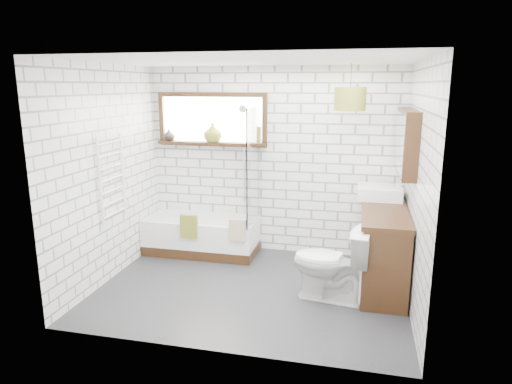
% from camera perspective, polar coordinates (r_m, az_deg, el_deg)
% --- Properties ---
extents(floor, '(3.40, 2.60, 0.01)m').
position_cam_1_polar(floor, '(5.31, -0.60, -11.97)').
color(floor, '#242427').
rests_on(floor, ground).
extents(ceiling, '(3.40, 2.60, 0.01)m').
position_cam_1_polar(ceiling, '(4.81, -0.67, 16.19)').
color(ceiling, white).
rests_on(ceiling, ground).
extents(wall_back, '(3.40, 0.01, 2.50)m').
position_cam_1_polar(wall_back, '(6.16, 2.24, 3.83)').
color(wall_back, white).
rests_on(wall_back, ground).
extents(wall_front, '(3.40, 0.01, 2.50)m').
position_cam_1_polar(wall_front, '(3.69, -5.42, -2.66)').
color(wall_front, white).
rests_on(wall_front, ground).
extents(wall_left, '(0.01, 2.60, 2.50)m').
position_cam_1_polar(wall_left, '(5.56, -17.99, 2.15)').
color(wall_left, white).
rests_on(wall_left, ground).
extents(wall_right, '(0.01, 2.60, 2.50)m').
position_cam_1_polar(wall_right, '(4.81, 19.52, 0.38)').
color(wall_right, white).
rests_on(wall_right, ground).
extents(window, '(1.52, 0.16, 0.68)m').
position_cam_1_polar(window, '(6.27, -5.54, 9.00)').
color(window, black).
rests_on(window, wall_back).
extents(towel_radiator, '(0.06, 0.52, 1.00)m').
position_cam_1_polar(towel_radiator, '(5.54, -17.55, 1.63)').
color(towel_radiator, white).
rests_on(towel_radiator, wall_left).
extents(mirror_cabinet, '(0.16, 1.20, 0.70)m').
position_cam_1_polar(mirror_cabinet, '(5.33, 18.26, 6.03)').
color(mirror_cabinet, black).
rests_on(mirror_cabinet, wall_right).
extents(shower_riser, '(0.02, 0.02, 1.30)m').
position_cam_1_polar(shower_riser, '(6.19, -1.48, 4.81)').
color(shower_riser, silver).
rests_on(shower_riser, wall_back).
extents(bathtub, '(1.51, 0.67, 0.49)m').
position_cam_1_polar(bathtub, '(6.33, -6.80, -5.39)').
color(bathtub, white).
rests_on(bathtub, floor).
extents(shower_screen, '(0.02, 0.72, 1.50)m').
position_cam_1_polar(shower_screen, '(5.88, -0.30, 3.27)').
color(shower_screen, white).
rests_on(shower_screen, bathtub).
extents(towel_green, '(0.23, 0.06, 0.31)m').
position_cam_1_polar(towel_green, '(5.98, -8.36, -4.30)').
color(towel_green, olive).
rests_on(towel_green, bathtub).
extents(towel_beige, '(0.22, 0.05, 0.28)m').
position_cam_1_polar(towel_beige, '(5.78, -2.31, -4.78)').
color(towel_beige, tan).
rests_on(towel_beige, bathtub).
extents(vanity, '(0.51, 1.59, 0.91)m').
position_cam_1_polar(vanity, '(5.48, 15.61, -6.48)').
color(vanity, black).
rests_on(vanity, floor).
extents(basin, '(0.52, 0.45, 0.15)m').
position_cam_1_polar(basin, '(5.74, 15.18, -0.06)').
color(basin, white).
rests_on(basin, vanity).
extents(tap, '(0.04, 0.04, 0.15)m').
position_cam_1_polar(tap, '(5.74, 16.80, 0.36)').
color(tap, silver).
rests_on(tap, vanity).
extents(toilet, '(0.57, 0.87, 0.83)m').
position_cam_1_polar(toilet, '(4.97, 9.35, -8.73)').
color(toilet, white).
rests_on(toilet, floor).
extents(vase_olive, '(0.31, 0.31, 0.26)m').
position_cam_1_polar(vase_olive, '(6.25, -5.44, 7.24)').
color(vase_olive, olive).
rests_on(vase_olive, window).
extents(vase_dark, '(0.18, 0.18, 0.17)m').
position_cam_1_polar(vase_dark, '(6.49, -10.82, 6.88)').
color(vase_dark, black).
rests_on(vase_dark, window).
extents(bottle, '(0.07, 0.07, 0.22)m').
position_cam_1_polar(bottle, '(6.08, 0.27, 6.94)').
color(bottle, olive).
rests_on(bottle, window).
extents(pendant, '(0.36, 0.36, 0.27)m').
position_cam_1_polar(pendant, '(5.51, 11.68, 11.34)').
color(pendant, olive).
rests_on(pendant, ceiling).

